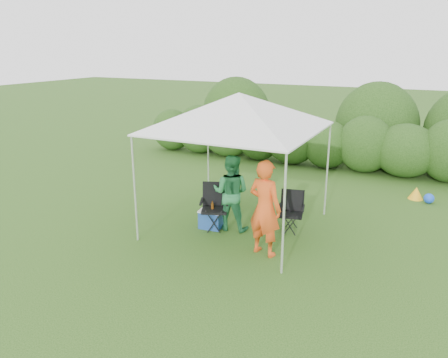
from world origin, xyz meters
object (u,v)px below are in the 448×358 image
at_px(chair_right, 292,208).
at_px(man, 265,208).
at_px(canopy, 239,111).
at_px(chair_left, 215,203).
at_px(cooler, 211,219).
at_px(woman, 231,193).

height_order(chair_right, man, man).
height_order(canopy, chair_right, canopy).
relative_size(chair_left, cooler, 1.88).
bearing_deg(chair_left, canopy, 6.85).
relative_size(man, woman, 1.12).
distance_m(chair_right, chair_left, 1.60).
height_order(chair_left, woman, woman).
height_order(chair_right, chair_left, chair_left).
relative_size(chair_left, man, 0.53).
height_order(canopy, woman, canopy).
bearing_deg(cooler, canopy, 27.47).
relative_size(chair_right, cooler, 1.65).
bearing_deg(man, woman, -23.40).
bearing_deg(canopy, woman, -116.29).
bearing_deg(man, canopy, -31.27).
bearing_deg(cooler, man, -29.61).
relative_size(canopy, chair_left, 3.24).
bearing_deg(chair_right, man, -107.82).
bearing_deg(canopy, chair_right, 17.33).
relative_size(woman, cooler, 3.15).
xyz_separation_m(chair_left, cooler, (-0.06, -0.08, -0.34)).
bearing_deg(chair_right, canopy, -175.33).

